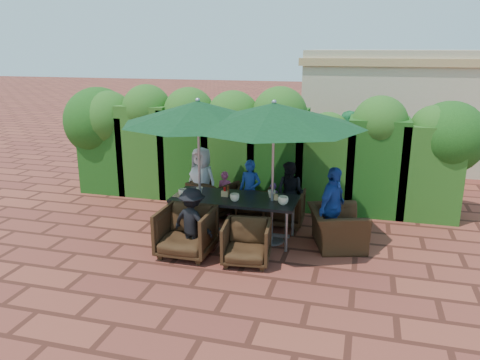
% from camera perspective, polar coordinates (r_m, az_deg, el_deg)
% --- Properties ---
extents(ground, '(80.00, 80.00, 0.00)m').
position_cam_1_polar(ground, '(8.24, -1.86, -7.51)').
color(ground, brown).
rests_on(ground, ground).
extents(dining_table, '(2.17, 0.90, 0.75)m').
position_cam_1_polar(dining_table, '(8.18, -0.67, -2.63)').
color(dining_table, black).
rests_on(dining_table, ground).
extents(umbrella_left, '(2.63, 2.63, 2.46)m').
position_cam_1_polar(umbrella_left, '(7.98, -5.15, 8.20)').
color(umbrella_left, gray).
rests_on(umbrella_left, ground).
extents(umbrella_right, '(3.01, 3.01, 2.46)m').
position_cam_1_polar(umbrella_right, '(7.67, 4.15, 7.92)').
color(umbrella_right, gray).
rests_on(umbrella_right, ground).
extents(chair_far_left, '(0.99, 0.97, 0.80)m').
position_cam_1_polar(chair_far_left, '(9.39, -3.28, -1.96)').
color(chair_far_left, black).
rests_on(chair_far_left, ground).
extents(chair_far_mid, '(0.75, 0.71, 0.71)m').
position_cam_1_polar(chair_far_mid, '(9.23, 1.85, -2.55)').
color(chair_far_mid, black).
rests_on(chair_far_mid, ground).
extents(chair_far_right, '(0.73, 0.68, 0.74)m').
position_cam_1_polar(chair_far_right, '(8.93, 5.45, -3.16)').
color(chair_far_right, black).
rests_on(chair_far_right, ground).
extents(chair_near_left, '(0.85, 0.79, 0.87)m').
position_cam_1_polar(chair_near_left, '(7.64, -6.61, -6.03)').
color(chair_near_left, black).
rests_on(chair_near_left, ground).
extents(chair_near_right, '(0.79, 0.75, 0.74)m').
position_cam_1_polar(chair_near_right, '(7.34, 0.83, -7.40)').
color(chair_near_right, black).
rests_on(chair_near_right, ground).
extents(chair_end_right, '(0.91, 1.15, 0.87)m').
position_cam_1_polar(chair_end_right, '(8.09, 11.74, -4.99)').
color(chair_end_right, black).
rests_on(chair_end_right, ground).
extents(adult_far_left, '(0.78, 0.59, 1.40)m').
position_cam_1_polar(adult_far_left, '(9.30, -4.68, -0.24)').
color(adult_far_left, silver).
rests_on(adult_far_left, ground).
extents(adult_far_mid, '(0.46, 0.39, 1.21)m').
position_cam_1_polar(adult_far_mid, '(9.02, 1.22, -1.33)').
color(adult_far_mid, '#1B3D95').
rests_on(adult_far_mid, ground).
extents(adult_far_right, '(0.66, 0.52, 1.19)m').
position_cam_1_polar(adult_far_right, '(8.99, 6.12, -1.54)').
color(adult_far_right, black).
rests_on(adult_far_right, ground).
extents(adult_near_left, '(0.79, 0.53, 1.13)m').
position_cam_1_polar(adult_near_left, '(7.57, -5.81, -5.12)').
color(adult_near_left, black).
rests_on(adult_near_left, ground).
extents(adult_end_right, '(0.68, 0.91, 1.39)m').
position_cam_1_polar(adult_end_right, '(7.96, 11.17, -3.32)').
color(adult_end_right, '#1B3D95').
rests_on(adult_end_right, ground).
extents(child_left, '(0.33, 0.27, 0.89)m').
position_cam_1_polar(child_left, '(9.38, -1.85, -1.65)').
color(child_left, '#EE548F').
rests_on(child_left, ground).
extents(child_right, '(0.30, 0.27, 0.74)m').
position_cam_1_polar(child_right, '(9.15, 4.04, -2.64)').
color(child_right, '#7B4697').
rests_on(child_right, ground).
extents(pedestrian_a, '(1.79, 1.34, 1.82)m').
position_cam_1_polar(pedestrian_a, '(11.76, 13.08, 3.90)').
color(pedestrian_a, '#258A48').
rests_on(pedestrian_a, ground).
extents(pedestrian_b, '(0.81, 0.58, 1.56)m').
position_cam_1_polar(pedestrian_b, '(11.83, 15.29, 3.15)').
color(pedestrian_b, '#EE548F').
rests_on(pedestrian_b, ground).
extents(pedestrian_c, '(1.03, 1.07, 1.59)m').
position_cam_1_polar(pedestrian_c, '(12.00, 21.64, 2.83)').
color(pedestrian_c, '#939299').
rests_on(pedestrian_c, ground).
extents(cup_a, '(0.17, 0.17, 0.13)m').
position_cam_1_polar(cup_a, '(8.25, -6.94, -1.54)').
color(cup_a, beige).
rests_on(cup_a, dining_table).
extents(cup_b, '(0.12, 0.12, 0.12)m').
position_cam_1_polar(cup_b, '(8.39, -4.96, -1.26)').
color(cup_b, beige).
rests_on(cup_b, dining_table).
extents(cup_c, '(0.16, 0.16, 0.13)m').
position_cam_1_polar(cup_c, '(7.94, -0.65, -2.14)').
color(cup_c, beige).
rests_on(cup_c, dining_table).
extents(cup_d, '(0.14, 0.14, 0.13)m').
position_cam_1_polar(cup_d, '(8.14, 3.89, -1.71)').
color(cup_d, beige).
rests_on(cup_d, dining_table).
extents(cup_e, '(0.18, 0.18, 0.14)m').
position_cam_1_polar(cup_e, '(7.80, 5.27, -2.50)').
color(cup_e, beige).
rests_on(cup_e, dining_table).
extents(ketchup_bottle, '(0.04, 0.04, 0.17)m').
position_cam_1_polar(ketchup_bottle, '(8.18, -1.87, -1.45)').
color(ketchup_bottle, '#B20C0A').
rests_on(ketchup_bottle, dining_table).
extents(sauce_bottle, '(0.04, 0.04, 0.17)m').
position_cam_1_polar(sauce_bottle, '(8.29, -1.46, -1.22)').
color(sauce_bottle, '#4C230C').
rests_on(sauce_bottle, dining_table).
extents(serving_tray, '(0.35, 0.25, 0.02)m').
position_cam_1_polar(serving_tray, '(8.31, -6.79, -1.84)').
color(serving_tray, '#9E744C').
rests_on(serving_tray, dining_table).
extents(number_block_left, '(0.12, 0.06, 0.10)m').
position_cam_1_polar(number_block_left, '(8.19, -1.87, -1.68)').
color(number_block_left, '#DDB071').
rests_on(number_block_left, dining_table).
extents(number_block_right, '(0.12, 0.06, 0.10)m').
position_cam_1_polar(number_block_right, '(8.03, 4.23, -2.09)').
color(number_block_right, '#DDB071').
rests_on(number_block_right, dining_table).
extents(hedge_wall, '(9.10, 1.60, 2.51)m').
position_cam_1_polar(hedge_wall, '(10.07, 0.11, 4.91)').
color(hedge_wall, '#12350E').
rests_on(hedge_wall, ground).
extents(building, '(6.20, 3.08, 3.20)m').
position_cam_1_polar(building, '(14.37, 20.35, 8.25)').
color(building, '#C8B495').
rests_on(building, ground).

